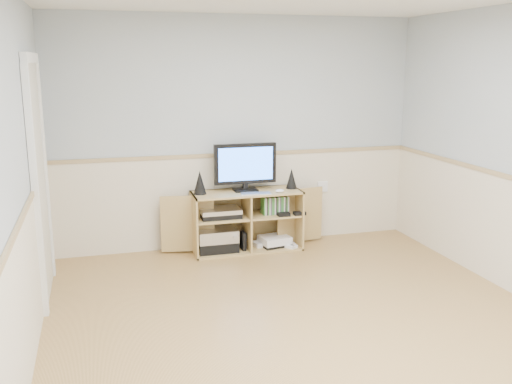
{
  "coord_description": "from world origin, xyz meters",
  "views": [
    {
      "loc": [
        -1.49,
        -3.76,
        2.0
      ],
      "look_at": [
        -0.09,
        1.2,
        0.83
      ],
      "focal_mm": 40.0,
      "sensor_mm": 36.0,
      "label": 1
    }
  ],
  "objects_px": {
    "media_cabinet": "(245,219)",
    "monitor": "(245,165)",
    "keyboard": "(256,193)",
    "game_consoles": "(273,241)"
  },
  "relations": [
    {
      "from": "media_cabinet",
      "to": "monitor",
      "type": "xyz_separation_m",
      "value": [
        0.0,
        -0.01,
        0.6
      ]
    },
    {
      "from": "monitor",
      "to": "keyboard",
      "type": "bearing_deg",
      "value": -70.54
    },
    {
      "from": "media_cabinet",
      "to": "monitor",
      "type": "height_order",
      "value": "monitor"
    },
    {
      "from": "media_cabinet",
      "to": "keyboard",
      "type": "height_order",
      "value": "keyboard"
    },
    {
      "from": "monitor",
      "to": "game_consoles",
      "type": "distance_m",
      "value": 0.91
    },
    {
      "from": "keyboard",
      "to": "monitor",
      "type": "bearing_deg",
      "value": 117.71
    },
    {
      "from": "keyboard",
      "to": "game_consoles",
      "type": "xyz_separation_m",
      "value": [
        0.24,
        0.13,
        -0.59
      ]
    },
    {
      "from": "media_cabinet",
      "to": "monitor",
      "type": "bearing_deg",
      "value": -90.0
    },
    {
      "from": "monitor",
      "to": "keyboard",
      "type": "relative_size",
      "value": 2.14
    },
    {
      "from": "game_consoles",
      "to": "monitor",
      "type": "bearing_deg",
      "value": 168.66
    }
  ]
}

